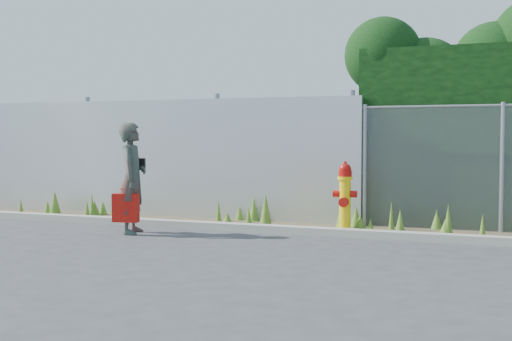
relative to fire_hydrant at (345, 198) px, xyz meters
name	(u,v)px	position (x,y,z in m)	size (l,w,h in m)	color
ground	(240,253)	(-0.89, -2.20, -0.55)	(80.00, 80.00, 0.00)	#3A3A3D
curb	(283,230)	(-0.89, -0.40, -0.49)	(16.00, 0.22, 0.12)	#99978A
weed_strip	(309,220)	(-0.66, 0.27, -0.41)	(16.00, 1.30, 0.55)	#4E412D
corrugated_fence	(140,158)	(-4.14, 0.81, 0.56)	(8.50, 0.21, 2.30)	silver
fire_hydrant	(345,198)	(0.00, 0.00, 0.00)	(0.38, 0.34, 1.13)	yellow
woman	(133,178)	(-3.10, -1.20, 0.32)	(0.63, 0.41, 1.73)	#0F624E
red_tote_bag	(126,208)	(-3.12, -1.38, -0.13)	(0.40, 0.15, 0.52)	#AB090D
black_shoulder_bag	(137,164)	(-3.11, -1.03, 0.53)	(0.25, 0.10, 0.18)	black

